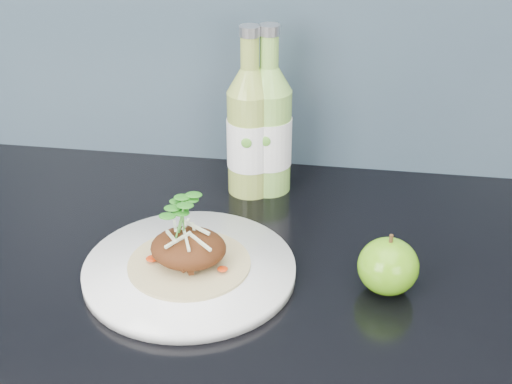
{
  "coord_description": "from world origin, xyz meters",
  "views": [
    {
      "loc": [
        0.11,
        0.87,
        1.45
      ],
      "look_at": [
        -0.02,
        1.69,
        1.0
      ],
      "focal_mm": 50.0,
      "sensor_mm": 36.0,
      "label": 1
    }
  ],
  "objects_px": {
    "cider_bottle_left": "(250,132)",
    "cider_bottle_right": "(269,130)",
    "dinner_plate": "(190,270)",
    "green_apple": "(388,266)"
  },
  "relations": [
    {
      "from": "cider_bottle_left",
      "to": "cider_bottle_right",
      "type": "xyz_separation_m",
      "value": [
        0.03,
        0.01,
        0.0
      ]
    },
    {
      "from": "dinner_plate",
      "to": "cider_bottle_left",
      "type": "relative_size",
      "value": 1.31
    },
    {
      "from": "dinner_plate",
      "to": "cider_bottle_right",
      "type": "bearing_deg",
      "value": 74.77
    },
    {
      "from": "dinner_plate",
      "to": "cider_bottle_right",
      "type": "xyz_separation_m",
      "value": [
        0.07,
        0.26,
        0.09
      ]
    },
    {
      "from": "cider_bottle_right",
      "to": "cider_bottle_left",
      "type": "bearing_deg",
      "value": -158.11
    },
    {
      "from": "green_apple",
      "to": "cider_bottle_right",
      "type": "relative_size",
      "value": 0.36
    },
    {
      "from": "green_apple",
      "to": "cider_bottle_left",
      "type": "xyz_separation_m",
      "value": [
        -0.22,
        0.24,
        0.07
      ]
    },
    {
      "from": "dinner_plate",
      "to": "cider_bottle_left",
      "type": "distance_m",
      "value": 0.27
    },
    {
      "from": "cider_bottle_left",
      "to": "cider_bottle_right",
      "type": "height_order",
      "value": "same"
    },
    {
      "from": "cider_bottle_left",
      "to": "dinner_plate",
      "type": "bearing_deg",
      "value": -114.28
    }
  ]
}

